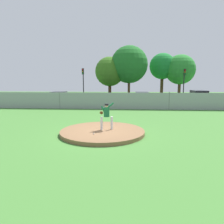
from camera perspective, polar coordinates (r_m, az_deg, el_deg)
ground_plane at (r=17.01m, az=-0.42°, el=-1.01°), size 80.00×80.00×0.00m
asphalt_strip at (r=25.41m, az=1.03°, el=2.24°), size 44.00×7.00×0.01m
pitchers_mound at (r=11.14m, az=-2.75°, el=-5.72°), size 4.70×4.70×0.20m
pitcher_youth at (r=11.03m, az=-1.63°, el=-0.53°), size 0.82×0.32×1.56m
baseball at (r=10.27m, az=-5.29°, el=-6.22°), size 0.07×0.07×0.07m
chainlink_fence at (r=20.85m, az=0.41°, el=3.24°), size 29.04×0.07×1.86m
parked_car_white at (r=25.62m, az=8.62°, el=3.91°), size 1.93×4.66×1.58m
parked_car_slate at (r=27.18m, az=-15.13°, el=3.98°), size 2.12×4.77×1.59m
parked_car_burgundy at (r=27.09m, az=23.75°, el=3.72°), size 1.91×4.41×1.81m
traffic_cone_orange at (r=22.72m, az=14.32°, el=1.85°), size 0.40×0.40×0.55m
traffic_light_near at (r=30.46m, az=-8.34°, el=9.48°), size 0.28×0.46×4.86m
traffic_light_far at (r=30.93m, az=20.14°, el=8.85°), size 0.28×0.46×4.71m
tree_leaning_west at (r=32.36m, az=-0.66°, el=11.58°), size 4.69×4.69×6.85m
tree_tall_centre at (r=32.27m, az=4.98°, el=13.49°), size 5.88×5.88×8.52m
tree_slender_far at (r=35.71m, az=14.38°, el=12.64°), size 4.42×4.42×7.73m
tree_bushy_near at (r=35.55m, az=19.11°, el=11.49°), size 4.94×4.94×7.36m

